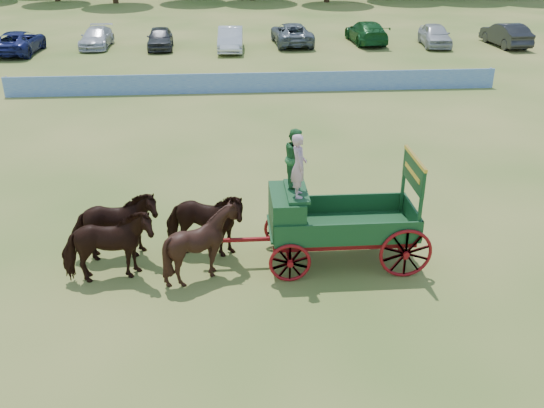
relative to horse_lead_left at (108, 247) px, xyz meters
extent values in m
plane|color=#A28E49|center=(5.63, 0.06, -0.98)|extent=(160.00, 160.00, 0.00)
imported|color=black|center=(0.00, 0.00, 0.00)|extent=(2.48, 1.46, 1.97)
imported|color=black|center=(0.00, 1.10, 0.00)|extent=(2.48, 1.44, 1.97)
imported|color=black|center=(2.40, 0.00, 0.00)|extent=(2.10, 1.95, 1.97)
imported|color=black|center=(2.40, 1.10, 0.00)|extent=(2.51, 1.56, 1.97)
cube|color=maroon|center=(4.60, 0.55, -0.38)|extent=(0.12, 2.00, 0.12)
cube|color=maroon|center=(7.60, 0.55, -0.38)|extent=(0.12, 2.00, 0.12)
cube|color=maroon|center=(6.10, 0.00, -0.26)|extent=(3.80, 0.10, 0.12)
cube|color=maroon|center=(6.10, 1.10, -0.26)|extent=(3.80, 0.10, 0.12)
cube|color=maroon|center=(3.70, 0.55, -0.23)|extent=(2.80, 0.09, 0.09)
cube|color=#164420|center=(6.10, 0.55, 0.02)|extent=(3.80, 1.80, 0.10)
cube|color=#164420|center=(6.10, -0.33, 0.32)|extent=(3.80, 0.06, 0.55)
cube|color=#164420|center=(6.10, 1.43, 0.32)|extent=(3.80, 0.06, 0.55)
cube|color=#164420|center=(7.98, 0.55, 0.32)|extent=(0.06, 1.80, 0.55)
cube|color=#164420|center=(4.60, 0.55, 0.57)|extent=(0.85, 1.70, 1.05)
cube|color=#164420|center=(4.85, 0.55, 1.14)|extent=(0.55, 1.50, 0.08)
cube|color=#164420|center=(4.22, 0.55, 0.37)|extent=(0.10, 1.60, 0.65)
cube|color=#164420|center=(4.40, 0.55, 0.07)|extent=(0.55, 1.60, 0.06)
cube|color=#164420|center=(7.90, -0.25, 0.97)|extent=(0.08, 0.08, 1.80)
cube|color=#164420|center=(7.90, 1.35, 0.97)|extent=(0.08, 0.08, 1.80)
cube|color=#164420|center=(7.90, 0.55, 1.57)|extent=(0.07, 1.75, 0.75)
cube|color=gold|center=(7.90, 0.55, 1.97)|extent=(0.08, 1.80, 0.09)
cube|color=gold|center=(7.86, 0.55, 1.57)|extent=(0.02, 1.30, 0.12)
torus|color=maroon|center=(4.60, -0.40, -0.43)|extent=(1.09, 0.09, 1.09)
torus|color=maroon|center=(4.60, 1.50, -0.43)|extent=(1.09, 0.09, 1.09)
torus|color=maroon|center=(7.60, -0.40, -0.28)|extent=(1.39, 0.09, 1.39)
torus|color=maroon|center=(7.60, 1.50, -0.28)|extent=(1.39, 0.09, 1.39)
imported|color=#CA9AAA|center=(4.85, 0.20, 2.00)|extent=(0.39, 0.60, 1.64)
imported|color=#276832|center=(4.85, 0.90, 1.94)|extent=(0.58, 0.75, 1.54)
cube|color=blue|center=(4.63, 18.06, -0.46)|extent=(26.00, 0.08, 1.05)
imported|color=navy|center=(-10.85, 29.26, -0.23)|extent=(2.64, 5.49, 1.51)
imported|color=silver|center=(-5.99, 31.00, -0.31)|extent=(1.95, 4.69, 1.36)
imported|color=#333338|center=(-1.44, 30.17, -0.25)|extent=(1.96, 4.39, 1.47)
imported|color=silver|center=(3.48, 29.08, -0.20)|extent=(1.84, 4.82, 1.57)
imported|color=slate|center=(7.94, 30.96, -0.21)|extent=(2.85, 5.66, 1.54)
imported|color=#144C1E|center=(13.45, 31.11, -0.20)|extent=(2.51, 5.53, 1.57)
imported|color=#B2B2B7|center=(18.10, 29.65, -0.21)|extent=(2.27, 4.70, 1.55)
imported|color=#262628|center=(23.16, 29.26, -0.17)|extent=(2.07, 5.04, 1.62)
camera|label=1|loc=(3.15, -13.61, 7.61)|focal=40.00mm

